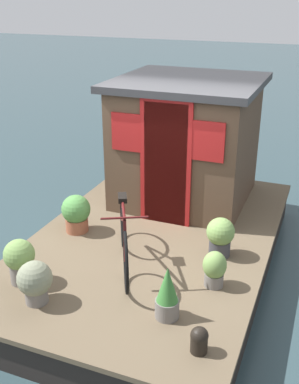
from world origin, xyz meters
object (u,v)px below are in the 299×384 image
houseboat_cabin (187,140)px  potted_plant_ivy (20,259)px  bicycle (124,236)px  potted_plant_rosemary (220,236)px  potted_plant_fern (167,294)px  mooring_bollard (199,339)px  potted_plant_succulent (76,213)px  potted_plant_geranium (214,268)px  potted_plant_lavender (35,281)px

houseboat_cabin → potted_plant_ivy: houseboat_cabin is taller
bicycle → potted_plant_ivy: bearing=129.0°
houseboat_cabin → potted_plant_rosemary: size_ratio=4.17×
potted_plant_fern → mooring_bollard: bearing=-129.5°
houseboat_cabin → potted_plant_succulent: (-1.60, 1.02, -0.66)m
bicycle → potted_plant_fern: (-0.72, -0.80, -0.12)m
potted_plant_fern → mooring_bollard: 0.58m
potted_plant_ivy → potted_plant_geranium: size_ratio=1.25×
potted_plant_ivy → mooring_bollard: bearing=-98.7°
potted_plant_succulent → potted_plant_geranium: potted_plant_succulent is taller
houseboat_cabin → potted_plant_lavender: bearing=168.7°
potted_plant_succulent → potted_plant_geranium: (-0.56, -2.04, -0.05)m
houseboat_cabin → potted_plant_ivy: bearing=161.0°
potted_plant_succulent → mooring_bollard: 2.72m
potted_plant_lavender → houseboat_cabin: bearing=-11.3°
potted_plant_succulent → potted_plant_geranium: 2.12m
houseboat_cabin → potted_plant_fern: houseboat_cabin is taller
potted_plant_fern → potted_plant_ivy: size_ratio=1.09×
potted_plant_ivy → potted_plant_rosemary: bearing=-54.2°
mooring_bollard → bicycle: bearing=48.8°
potted_plant_ivy → potted_plant_geranium: (0.73, -2.02, -0.07)m
potted_plant_lavender → potted_plant_geranium: (0.97, -1.65, -0.04)m
houseboat_cabin → potted_plant_succulent: bearing=147.5°
houseboat_cabin → potted_plant_geranium: size_ratio=4.93×
houseboat_cabin → mooring_bollard: 3.51m
potted_plant_lavender → potted_plant_rosemary: potted_plant_rosemary is taller
potted_plant_geranium → potted_plant_fern: bearing=156.8°
houseboat_cabin → potted_plant_fern: bearing=-165.8°
bicycle → potted_plant_geranium: (-0.02, -1.09, -0.17)m
mooring_bollard → potted_plant_succulent: bearing=53.5°
houseboat_cabin → potted_plant_ivy: size_ratio=3.96×
potted_plant_lavender → mooring_bollard: size_ratio=1.81×
potted_plant_lavender → potted_plant_geranium: bearing=-59.5°
bicycle → potted_plant_rosemary: (0.64, -1.00, -0.12)m
potted_plant_fern → potted_plant_succulent: bearing=54.2°
bicycle → potted_plant_rosemary: bearing=-57.5°
potted_plant_ivy → potted_plant_geranium: potted_plant_ivy is taller
potted_plant_rosemary → potted_plant_succulent: size_ratio=0.96×
potted_plant_succulent → potted_plant_rosemary: bearing=-87.1°
potted_plant_fern → potted_plant_succulent: (1.26, 1.75, -0.00)m
potted_plant_lavender → potted_plant_rosemary: (1.63, -1.55, 0.01)m
houseboat_cabin → potted_plant_ivy: (-2.89, 0.99, -0.64)m
bicycle → potted_plant_ivy: (-0.75, 0.92, -0.10)m
houseboat_cabin → bicycle: bearing=178.1°
bicycle → potted_plant_geranium: bicycle is taller
potted_plant_fern → mooring_bollard: size_ratio=2.19×
potted_plant_fern → potted_plant_geranium: size_ratio=1.36×
bicycle → potted_plant_succulent: size_ratio=2.93×
houseboat_cabin → potted_plant_ivy: 3.12m
potted_plant_succulent → potted_plant_ivy: (-1.28, -0.03, 0.02)m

